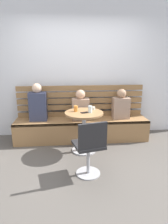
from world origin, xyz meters
TOP-DOWN VIEW (x-y plane):
  - ground at (0.00, 0.00)m, footprint 8.00×8.00m
  - back_wall at (0.00, 1.64)m, footprint 5.20×0.10m
  - booth_bench at (0.00, 1.20)m, footprint 2.70×0.52m
  - booth_backrest at (0.00, 1.44)m, footprint 2.65×0.04m
  - cafe_table at (-0.00, 0.68)m, footprint 0.68×0.68m
  - white_chair at (0.01, -0.13)m, footprint 0.48×0.48m
  - person_adult at (-0.87, 1.24)m, footprint 0.34×0.22m
  - person_child_left at (0.82, 1.23)m, footprint 0.34×0.22m
  - person_child_middle at (-0.02, 1.20)m, footprint 0.34×0.22m
  - cup_espresso_small at (0.19, 0.83)m, footprint 0.06×0.06m
  - cup_glass_tall at (0.11, 0.65)m, footprint 0.07×0.07m
  - cup_tumbler_orange at (-0.14, 0.76)m, footprint 0.07×0.07m
  - phone_on_table at (0.01, 0.65)m, footprint 0.16×0.12m

SIDE VIEW (x-z plane):
  - ground at x=0.00m, z-range 0.00..0.00m
  - booth_bench at x=0.00m, z-range 0.00..0.44m
  - white_chair at x=0.01m, z-range 0.04..0.89m
  - cafe_table at x=0.00m, z-range 0.15..0.89m
  - person_child_left at x=0.82m, z-range 0.40..1.02m
  - person_child_middle at x=-0.02m, z-range 0.40..1.02m
  - phone_on_table at x=0.01m, z-range 0.74..0.75m
  - cup_espresso_small at x=0.19m, z-range 0.74..0.79m
  - person_adult at x=-0.87m, z-range 0.40..1.15m
  - booth_backrest at x=0.00m, z-range 0.44..1.11m
  - cup_tumbler_orange at x=-0.14m, z-range 0.74..0.84m
  - cup_glass_tall at x=0.11m, z-range 0.74..0.86m
  - back_wall at x=0.00m, z-range 0.00..2.90m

